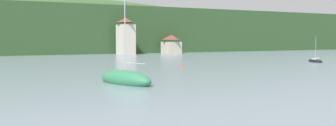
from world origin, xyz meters
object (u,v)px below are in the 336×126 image
(sailboat_far_5, at_px, (125,79))
(mooring_buoy_near, at_px, (182,66))
(sailboat_far_2, at_px, (315,61))
(shore_building_eastcentral, at_px, (171,44))
(shore_building_central, at_px, (126,37))

(sailboat_far_5, xyz_separation_m, mooring_buoy_near, (17.69, 19.28, -0.44))
(sailboat_far_5, bearing_deg, sailboat_far_2, -85.84)
(shore_building_eastcentral, height_order, sailboat_far_2, shore_building_eastcentral)
(sailboat_far_2, relative_size, mooring_buoy_near, 9.78)
(shore_building_eastcentral, relative_size, mooring_buoy_near, 10.88)
(shore_building_eastcentral, xyz_separation_m, sailboat_far_5, (-41.52, -66.70, -2.31))
(sailboat_far_2, xyz_separation_m, sailboat_far_5, (-45.28, -16.13, 0.21))
(shore_building_eastcentral, height_order, mooring_buoy_near, shore_building_eastcentral)
(shore_building_eastcentral, distance_m, sailboat_far_2, 50.78)
(shore_building_central, xyz_separation_m, mooring_buoy_near, (-9.26, -47.47, -5.01))
(sailboat_far_5, bearing_deg, shore_building_eastcentral, -47.35)
(mooring_buoy_near, bearing_deg, shore_building_eastcentral, 63.32)
(shore_building_eastcentral, relative_size, sailboat_far_5, 0.51)
(sailboat_far_2, xyz_separation_m, mooring_buoy_near, (-27.59, 3.15, -0.23))
(shore_building_central, distance_m, sailboat_far_5, 72.13)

